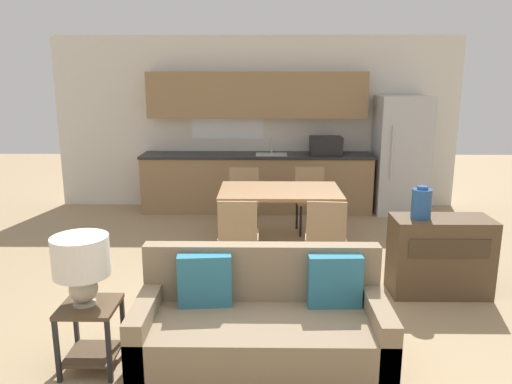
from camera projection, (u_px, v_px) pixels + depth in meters
The scene contains 14 objects.
ground_plane at pixel (250, 359), 3.78m from camera, with size 20.00×20.00×0.00m, color #9E8460.
wall_back at pixel (257, 123), 7.98m from camera, with size 6.40×0.07×2.70m.
kitchen_counter at pixel (258, 157), 7.80m from camera, with size 3.57×0.65×2.15m.
refrigerator at pixel (401, 155), 7.67m from camera, with size 0.77×0.72×1.80m.
dining_table at pixel (280, 195), 5.91m from camera, with size 1.42×0.93×0.78m.
couch at pixel (262, 321), 3.68m from camera, with size 1.80×0.80×0.84m.
side_table at pixel (91, 326), 3.60m from camera, with size 0.40×0.40×0.50m.
table_lamp at pixel (81, 261), 3.49m from camera, with size 0.40×0.40×0.51m.
credenza at pixel (440, 256), 4.85m from camera, with size 0.94×0.45×0.77m.
vase at pixel (421, 203), 4.73m from camera, with size 0.19×0.19×0.31m.
dining_chair_far_right at pixel (311, 196), 6.78m from camera, with size 0.45×0.45×0.87m.
dining_chair_near_left at pixel (238, 233), 5.18m from camera, with size 0.42×0.42×0.87m.
dining_chair_near_right at pixel (326, 234), 5.16m from camera, with size 0.46×0.46×0.87m.
dining_chair_far_left at pixel (244, 196), 6.75m from camera, with size 0.43×0.43×0.87m.
Camera 1 is at (0.09, -3.39, 2.10)m, focal length 35.00 mm.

